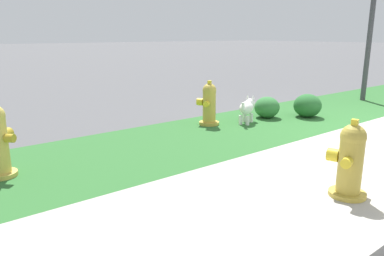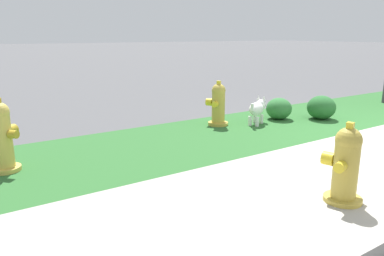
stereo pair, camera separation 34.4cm
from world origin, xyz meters
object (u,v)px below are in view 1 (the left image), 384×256
Objects in this scene: fire_hydrant_near_corner at (350,161)px; small_white_dog at (247,108)px; shrub_bush_mid_verge at (267,107)px; shrub_bush_far_verge at (307,106)px; fire_hydrant_at_driveway at (209,104)px.

fire_hydrant_near_corner reaches higher than small_white_dog.
shrub_bush_far_verge is at bearing -33.23° from shrub_bush_mid_verge.
fire_hydrant_at_driveway is 1.64× the size of shrub_bush_mid_verge.
shrub_bush_far_verge is at bearing 24.58° from fire_hydrant_near_corner.
fire_hydrant_near_corner is at bearing -146.86° from small_white_dog.
fire_hydrant_near_corner reaches higher than shrub_bush_mid_verge.
small_white_dog is 0.58m from shrub_bush_mid_verge.
fire_hydrant_at_driveway is 0.67m from small_white_dog.
shrub_bush_mid_verge is at bearing -22.79° from small_white_dog.
fire_hydrant_at_driveway reaches higher than shrub_bush_far_verge.
shrub_bush_mid_verge is at bearing 36.91° from fire_hydrant_near_corner.
shrub_bush_mid_verge is (2.00, 2.69, -0.16)m from fire_hydrant_near_corner.
fire_hydrant_near_corner is at bearing -137.48° from fire_hydrant_at_driveway.
fire_hydrant_at_driveway is at bearing 57.52° from fire_hydrant_near_corner.
small_white_dog is at bearing 45.03° from fire_hydrant_near_corner.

